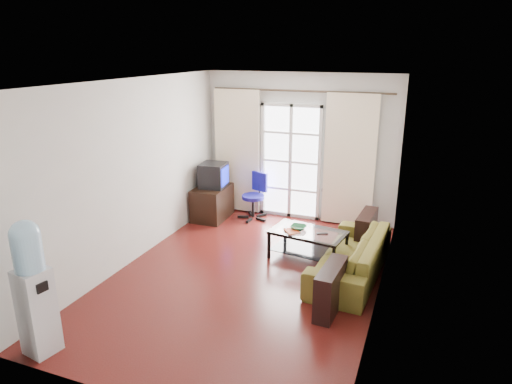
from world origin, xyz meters
TOP-DOWN VIEW (x-y plane):
  - floor at (0.00, 0.00)m, footprint 5.20×5.20m
  - ceiling at (0.00, 0.00)m, footprint 5.20×5.20m
  - wall_back at (0.00, 2.60)m, footprint 3.60×0.02m
  - wall_front at (0.00, -2.60)m, footprint 3.60×0.02m
  - wall_left at (-1.80, 0.00)m, footprint 0.02×5.20m
  - wall_right at (1.80, 0.00)m, footprint 0.02×5.20m
  - french_door at (-0.15, 2.54)m, footprint 1.16×0.06m
  - curtain_rod at (0.00, 2.50)m, footprint 3.30×0.04m
  - curtain_left at (-1.20, 2.48)m, footprint 0.90×0.07m
  - curtain_right at (0.95, 2.48)m, footprint 0.90×0.07m
  - radiator at (0.80, 2.50)m, footprint 0.64×0.12m
  - sofa at (1.36, 0.57)m, footprint 2.14×1.06m
  - coffee_table at (0.66, 0.86)m, footprint 1.18×0.78m
  - bowl at (0.50, 0.88)m, footprint 0.26×0.26m
  - book at (0.36, 0.69)m, footprint 0.43×0.43m
  - remote at (0.88, 0.83)m, footprint 0.18×0.11m
  - tv_stand at (-1.49, 1.92)m, footprint 0.58×0.85m
  - crt_tv at (-1.49, 1.96)m, footprint 0.54×0.53m
  - task_chair at (-0.74, 2.19)m, footprint 0.76×0.76m
  - water_cooler at (-1.39, -2.35)m, footprint 0.36×0.36m

SIDE VIEW (x-z plane):
  - floor at x=0.00m, z-range 0.00..0.00m
  - task_chair at x=-0.74m, z-range -0.18..0.69m
  - coffee_table at x=0.66m, z-range 0.06..0.51m
  - sofa at x=1.36m, z-range 0.00..0.59m
  - tv_stand at x=-1.49m, z-range 0.00..0.61m
  - radiator at x=0.80m, z-range 0.01..0.65m
  - remote at x=0.88m, z-range 0.45..0.47m
  - book at x=0.36m, z-range 0.45..0.47m
  - bowl at x=0.50m, z-range 0.45..0.51m
  - water_cooler at x=-1.39m, z-range 0.03..1.53m
  - crt_tv at x=-1.49m, z-range 0.61..1.06m
  - french_door at x=-0.15m, z-range 0.00..2.15m
  - curtain_left at x=-1.20m, z-range 0.02..2.38m
  - curtain_right at x=0.95m, z-range 0.02..2.38m
  - wall_back at x=0.00m, z-range 0.00..2.70m
  - wall_front at x=0.00m, z-range 0.00..2.70m
  - wall_left at x=-1.80m, z-range 0.00..2.70m
  - wall_right at x=1.80m, z-range 0.00..2.70m
  - curtain_rod at x=0.00m, z-range 2.36..2.40m
  - ceiling at x=0.00m, z-range 2.70..2.70m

